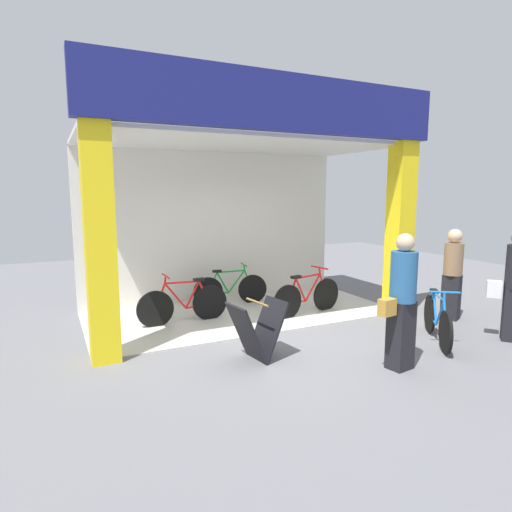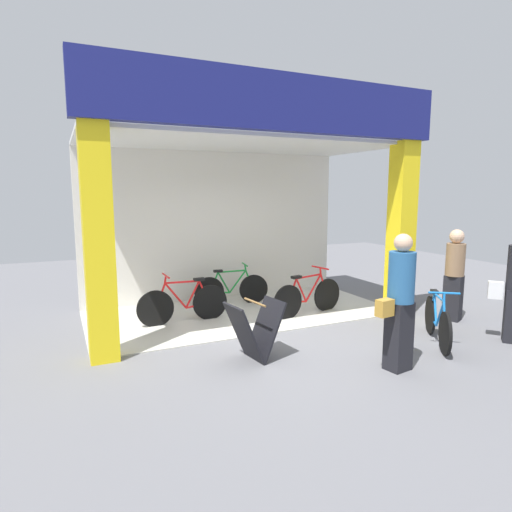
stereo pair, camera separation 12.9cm
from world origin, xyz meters
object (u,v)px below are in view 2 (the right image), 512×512
at_px(bicycle_inside_1, 184,303).
at_px(pedestrian_2, 454,274).
at_px(bicycle_inside_2, 231,289).
at_px(sandwich_board_sign, 255,331).
at_px(bicycle_inside_0, 308,297).
at_px(bicycle_parked_0, 437,321).
at_px(pedestrian_3, 400,301).

distance_m(bicycle_inside_1, pedestrian_2, 4.67).
height_order(bicycle_inside_2, sandwich_board_sign, bicycle_inside_2).
bearing_deg(bicycle_inside_0, bicycle_parked_0, -65.22).
distance_m(bicycle_inside_0, bicycle_inside_2, 1.59).
distance_m(bicycle_inside_1, pedestrian_3, 3.61).
bearing_deg(bicycle_parked_0, pedestrian_2, 32.45).
bearing_deg(bicycle_inside_1, bicycle_inside_2, 33.79).
height_order(bicycle_inside_2, pedestrian_2, pedestrian_2).
bearing_deg(bicycle_parked_0, bicycle_inside_0, 114.78).
height_order(bicycle_inside_1, pedestrian_3, pedestrian_3).
relative_size(bicycle_inside_2, pedestrian_3, 0.85).
bearing_deg(bicycle_parked_0, bicycle_inside_1, 141.04).
xyz_separation_m(bicycle_parked_0, sandwich_board_sign, (-2.70, 0.55, 0.06)).
xyz_separation_m(bicycle_inside_1, pedestrian_3, (1.90, -3.02, 0.54)).
distance_m(bicycle_parked_0, pedestrian_2, 1.47).
bearing_deg(pedestrian_3, bicycle_inside_2, 100.70).
bearing_deg(pedestrian_2, bicycle_inside_2, 140.46).
bearing_deg(bicycle_parked_0, sandwich_board_sign, 168.49).
distance_m(bicycle_inside_1, bicycle_inside_2, 1.42).
height_order(sandwich_board_sign, pedestrian_3, pedestrian_3).
bearing_deg(pedestrian_3, pedestrian_2, 27.48).
bearing_deg(bicycle_parked_0, pedestrian_3, -157.79).
bearing_deg(bicycle_inside_2, bicycle_inside_0, -51.80).
bearing_deg(bicycle_inside_2, pedestrian_2, -39.54).
relative_size(bicycle_inside_0, pedestrian_2, 0.97).
bearing_deg(sandwich_board_sign, bicycle_inside_2, 74.58).
relative_size(bicycle_inside_2, pedestrian_2, 0.92).
bearing_deg(sandwich_board_sign, bicycle_inside_1, 102.02).
relative_size(bicycle_parked_0, pedestrian_3, 0.74).
distance_m(bicycle_inside_0, sandwich_board_sign, 2.31).
distance_m(bicycle_inside_2, pedestrian_3, 3.92).
relative_size(bicycle_parked_0, pedestrian_2, 0.80).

